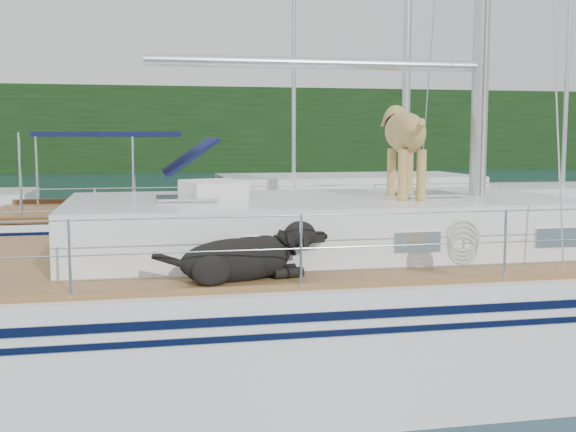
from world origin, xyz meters
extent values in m
plane|color=black|center=(0.00, 0.00, 0.00)|extent=(120.00, 120.00, 0.00)
cube|color=black|center=(0.00, 45.00, 3.00)|extent=(90.00, 3.00, 6.00)
cube|color=#595147|center=(0.00, 46.20, 0.60)|extent=(92.00, 1.00, 1.20)
cube|color=white|center=(0.00, 0.00, 0.50)|extent=(12.00, 3.80, 1.40)
cube|color=olive|center=(0.00, 0.00, 1.23)|extent=(11.52, 3.50, 0.06)
cube|color=white|center=(0.80, 0.00, 1.54)|extent=(5.20, 2.50, 0.55)
cylinder|color=silver|center=(0.80, 0.00, 3.21)|extent=(3.60, 0.12, 0.12)
cylinder|color=silver|center=(0.00, -1.75, 1.82)|extent=(10.56, 0.01, 0.01)
cylinder|color=silver|center=(0.00, 1.75, 1.82)|extent=(10.56, 0.01, 0.01)
cube|color=#1D36B9|center=(-1.52, 1.61, 1.28)|extent=(0.68, 0.56, 0.05)
cube|color=silver|center=(-0.27, 0.55, 1.89)|extent=(0.75, 0.69, 0.16)
torus|color=beige|center=(1.59, -1.79, 1.62)|extent=(0.37, 0.18, 0.36)
cube|color=white|center=(1.65, 5.99, 0.45)|extent=(11.00, 3.50, 1.30)
cube|color=olive|center=(1.65, 5.99, 1.10)|extent=(10.56, 3.29, 0.06)
cube|color=white|center=(2.85, 5.99, 1.45)|extent=(4.80, 2.30, 0.55)
cube|color=#101542|center=(-1.55, 5.99, 2.50)|extent=(2.40, 2.30, 0.08)
cube|color=white|center=(4.00, 16.00, 0.40)|extent=(7.20, 3.00, 1.10)
cylinder|color=silver|center=(4.00, 16.00, 6.00)|extent=(0.14, 0.14, 11.00)
cube|color=white|center=(12.00, 13.00, 0.40)|extent=(6.40, 3.00, 1.10)
cylinder|color=silver|center=(12.00, 13.00, 6.00)|extent=(0.14, 0.14, 11.00)
camera|label=1|loc=(-1.08, -7.37, 2.44)|focal=45.00mm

